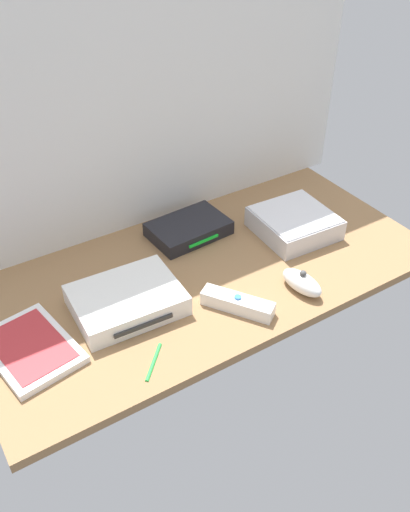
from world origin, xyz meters
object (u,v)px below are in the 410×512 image
game_case (31,348)px  network_router (189,229)px  mini_computer (294,223)px  remote_wand (237,304)px  stylus_pen (154,361)px  remote_nunchuk (302,282)px  game_console (127,300)px

game_case → network_router: bearing=11.5°
network_router → mini_computer: bearing=-33.4°
remote_wand → stylus_pen: 21.11cm
mini_computer → network_router: size_ratio=0.96×
game_case → remote_nunchuk: size_ratio=1.99×
stylus_pen → network_router: bearing=50.1°
mini_computer → remote_wand: size_ratio=1.25×
mini_computer → remote_nunchuk: 21.15cm
game_case → game_console: bearing=-6.5°
remote_nunchuk → stylus_pen: size_ratio=1.17×
game_console → remote_wand: bearing=-29.9°
mini_computer → remote_wand: bearing=-150.7°
game_case → remote_nunchuk: remote_nunchuk is taller
mini_computer → stylus_pen: (-47.58, -18.52, -2.29)cm
game_case → remote_wand: remote_wand is taller
game_case → stylus_pen: bearing=-48.4°
game_console → stylus_pen: size_ratio=2.42×
remote_nunchuk → stylus_pen: bearing=174.3°
game_console → stylus_pen: 15.71cm
mini_computer → game_case: bearing=-176.5°
network_router → game_console: bearing=-150.1°
stylus_pen → remote_nunchuk: bearing=2.0°
remote_nunchuk → stylus_pen: remote_nunchuk is taller
remote_wand → network_router: bearing=45.9°
game_console → network_router: (23.59, 15.55, -0.50)cm
remote_nunchuk → mini_computer: bearing=47.2°
network_router → remote_nunchuk: 31.25cm
mini_computer → remote_wand: mini_computer is taller
game_console → stylus_pen: bearing=-95.5°
game_case → remote_nunchuk: 54.84cm
game_case → network_router: (43.68, 16.51, 0.94)cm
mini_computer → stylus_pen: size_ratio=1.98×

